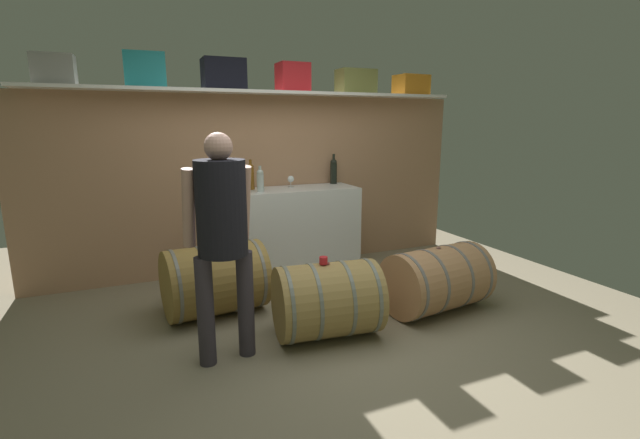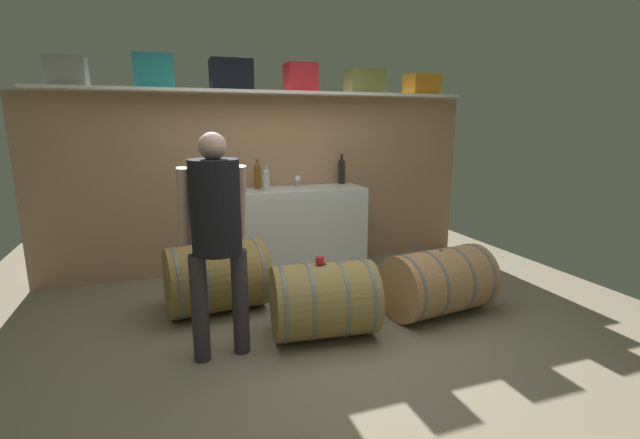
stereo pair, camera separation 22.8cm
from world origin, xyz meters
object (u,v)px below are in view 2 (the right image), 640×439
(toolcase_olive, at_px, (365,81))
(wine_barrel_near, at_px, (324,300))
(toolcase_orange, at_px, (422,85))
(winemaker_pouring, at_px, (216,224))
(toolcase_grey, at_px, (67,71))
(wine_bottle_amber, at_px, (257,175))
(wine_bottle_dark, at_px, (342,171))
(tasting_cup, at_px, (320,260))
(toolcase_black, at_px, (231,75))
(toolcase_red, at_px, (300,78))
(wine_bottle_clear, at_px, (266,179))
(work_cabinet, at_px, (299,230))
(wine_barrel_flank, at_px, (217,277))
(wine_glass, at_px, (298,179))
(toolcase_teal, at_px, (154,71))
(wine_barrel_far, at_px, (439,282))

(toolcase_olive, xyz_separation_m, wine_barrel_near, (-1.13, -1.75, -1.81))
(toolcase_orange, xyz_separation_m, wine_barrel_near, (-1.89, -1.75, -1.79))
(winemaker_pouring, bearing_deg, wine_barrel_near, -2.01)
(toolcase_orange, bearing_deg, toolcase_grey, 177.88)
(wine_bottle_amber, height_order, wine_bottle_dark, wine_bottle_dark)
(wine_bottle_amber, relative_size, tasting_cup, 5.01)
(toolcase_black, relative_size, tasting_cup, 6.52)
(toolcase_grey, bearing_deg, toolcase_red, 2.04)
(toolcase_orange, height_order, wine_bottle_clear, toolcase_orange)
(work_cabinet, distance_m, wine_bottle_amber, 0.76)
(toolcase_orange, bearing_deg, wine_bottle_amber, 179.77)
(wine_bottle_amber, height_order, wine_barrel_flank, wine_bottle_amber)
(toolcase_red, xyz_separation_m, winemaker_pouring, (-1.16, -1.79, -1.15))
(wine_barrel_near, distance_m, wine_barrel_flank, 1.06)
(winemaker_pouring, bearing_deg, toolcase_red, 51.99)
(wine_glass, xyz_separation_m, winemaker_pouring, (-1.10, -1.71, -0.05))
(work_cabinet, xyz_separation_m, wine_bottle_amber, (-0.43, 0.11, 0.62))
(wine_bottle_dark, xyz_separation_m, wine_barrel_near, (-0.86, -1.75, -0.80))
(wine_glass, bearing_deg, toolcase_red, 48.62)
(work_cabinet, bearing_deg, toolcase_grey, 175.29)
(toolcase_grey, relative_size, toolcase_black, 0.81)
(toolcase_grey, xyz_separation_m, wine_bottle_amber, (1.72, -0.07, -1.01))
(toolcase_teal, xyz_separation_m, toolcase_orange, (3.00, 0.00, -0.04))
(wine_barrel_far, bearing_deg, wine_bottle_amber, 120.13)
(toolcase_red, relative_size, wine_barrel_near, 0.38)
(toolcase_teal, distance_m, tasting_cup, 2.55)
(wine_barrel_near, bearing_deg, toolcase_orange, 49.40)
(toolcase_teal, relative_size, wine_bottle_clear, 1.37)
(toolcase_black, distance_m, toolcase_red, 0.74)
(tasting_cup, height_order, winemaker_pouring, winemaker_pouring)
(wine_bottle_clear, bearing_deg, wine_barrel_far, -50.04)
(toolcase_teal, bearing_deg, wine_barrel_flank, -65.78)
(toolcase_teal, bearing_deg, wine_barrel_far, -34.83)
(tasting_cup, bearing_deg, toolcase_grey, 136.44)
(wine_glass, distance_m, wine_barrel_flank, 1.55)
(toolcase_red, height_order, toolcase_orange, toolcase_red)
(wine_bottle_clear, distance_m, wine_glass, 0.45)
(wine_bottle_dark, relative_size, tasting_cup, 5.42)
(toolcase_grey, height_order, toolcase_teal, toolcase_teal)
(toolcase_black, bearing_deg, wine_bottle_amber, -16.22)
(toolcase_orange, relative_size, wine_bottle_clear, 1.39)
(toolcase_grey, bearing_deg, toolcase_orange, 2.04)
(wine_glass, distance_m, winemaker_pouring, 2.04)
(toolcase_teal, distance_m, toolcase_red, 1.48)
(winemaker_pouring, bearing_deg, wine_bottle_amber, 64.39)
(toolcase_black, height_order, wine_bottle_dark, toolcase_black)
(wine_bottle_clear, xyz_separation_m, wine_barrel_flank, (-0.63, -0.71, -0.76))
(toolcase_black, xyz_separation_m, winemaker_pouring, (-0.42, -1.79, -1.15))
(toolcase_black, xyz_separation_m, tasting_cup, (0.34, -1.75, -1.50))
(toolcase_olive, height_order, wine_bottle_dark, toolcase_olive)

